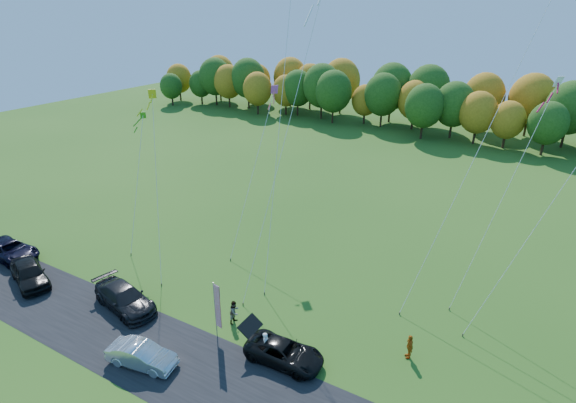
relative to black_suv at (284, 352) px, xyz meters
The scene contains 20 objects.
ground 3.77m from the black_suv, 168.29° to the left, with size 160.00×160.00×0.00m, color #275316.
asphalt_strip 4.91m from the black_suv, 138.18° to the right, with size 90.00×6.00×0.01m, color black.
tree_line 55.87m from the black_suv, 93.72° to the left, with size 116.00×12.00×10.00m, color #1E4711, non-canonical shape.
black_suv is the anchor object (origin of this frame).
silver_sedan 8.31m from the black_suv, 148.28° to the right, with size 1.46×4.20×1.38m, color silver.
dark_truck_a 12.24m from the black_suv, behind, with size 2.26×5.55×1.61m, color black.
dark_truck_b 20.98m from the black_suv, behind, with size 2.01×5.00×1.70m, color black.
dark_suv_west 25.84m from the black_suv, behind, with size 2.50×5.41×1.50m, color black.
person_tailgate_a 1.19m from the black_suv, behind, with size 0.61×0.40×1.66m, color white.
person_tailgate_b 4.90m from the black_suv, 162.43° to the left, with size 0.80×0.62×1.64m, color gray.
person_east 7.44m from the black_suv, 32.54° to the left, with size 0.94×0.39×1.60m, color #C25D12.
feather_flag 4.95m from the black_suv, behind, with size 0.54×0.15×4.10m.
kite_delta_blue 19.51m from the black_suv, 119.95° to the left, with size 4.97×12.73×32.08m.
kite_parafoil_orange 20.38m from the black_suv, 60.84° to the left, with size 8.28×13.26×26.86m.
kite_delta_red 14.43m from the black_suv, 118.89° to the left, with size 2.76×10.47×23.32m.
kite_parafoil_rainbow 19.37m from the black_suv, 42.97° to the left, with size 8.98×8.58×20.45m.
kite_diamond_yellow 15.80m from the black_suv, 161.67° to the left, with size 4.39×5.53×13.94m.
kite_diamond_green 20.07m from the black_suv, 160.20° to the left, with size 2.21×5.30×11.42m.
kite_diamond_white 17.09m from the black_suv, 54.03° to the left, with size 3.99×5.95×15.71m.
kite_diamond_pink 16.55m from the black_suv, 129.95° to the left, with size 1.29×8.73×13.51m.
Camera 1 is at (14.10, -18.51, 19.32)m, focal length 28.00 mm.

